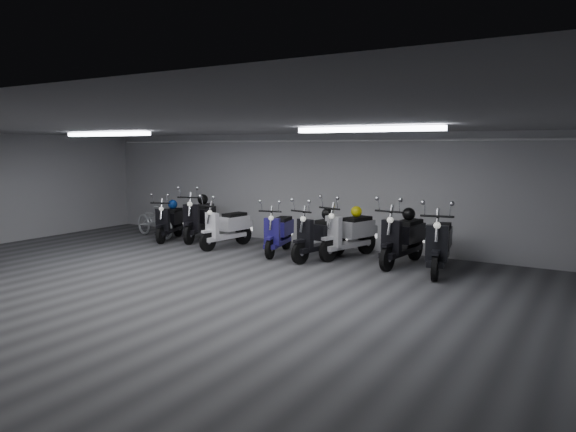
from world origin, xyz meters
The scene contains 20 objects.
floor centered at (0.00, 0.00, -0.01)m, with size 14.00×10.00×0.01m, color #373739.
ceiling centered at (0.00, 0.00, 2.80)m, with size 14.00×10.00×0.01m, color gray.
back_wall centered at (0.00, 5.00, 1.40)m, with size 14.00×0.01×2.80m, color #A7A7A9.
fluor_strip_left centered at (-3.00, 1.00, 2.74)m, with size 2.40×0.18×0.08m, color white.
fluor_strip_right centered at (3.00, 1.00, 2.74)m, with size 2.40×0.18×0.08m, color white.
conduit centered at (0.00, 4.92, 2.62)m, with size 0.05×0.05×13.60m, color white.
scooter_0 centered at (-3.70, 3.50, 0.65)m, with size 0.58×1.75×1.30m, color black, non-canonical shape.
scooter_1 centered at (-3.01, 3.90, 0.75)m, with size 0.67×2.00×1.49m, color black, non-canonical shape.
scooter_2 centered at (-1.74, 3.43, 0.67)m, with size 0.60×1.80×1.34m, color white, non-canonical shape.
scooter_4 centered at (-0.22, 3.45, 0.66)m, with size 0.59×1.77×1.32m, color navy, non-canonical shape.
scooter_5 centered at (0.89, 3.39, 0.70)m, with size 0.62×1.87×1.39m, color black, non-canonical shape.
scooter_6 centered at (1.34, 3.90, 0.72)m, with size 0.65×1.94×1.45m, color #B0AFB4, non-canonical shape.
scooter_7 centered at (2.63, 3.79, 0.75)m, with size 0.67×2.00×1.49m, color black, non-canonical shape.
scooter_8 centered at (3.48, 3.50, 0.75)m, with size 0.67×2.01×1.50m, color black, non-canonical shape.
bicycle centered at (-4.40, 3.65, 0.56)m, with size 0.61×1.72×1.11m, color silver.
helmet_0 centered at (0.95, 3.64, 0.99)m, with size 0.26×0.26×0.26m, color black.
helmet_1 centered at (1.41, 4.16, 1.02)m, with size 0.25×0.25×0.25m, color #D4C80C.
helmet_2 centered at (2.66, 4.07, 1.06)m, with size 0.27×0.27×0.27m, color black.
helmet_3 centered at (-3.10, 4.16, 1.06)m, with size 0.28×0.28×0.28m, color black.
helmet_4 centered at (-3.78, 3.73, 0.93)m, with size 0.25×0.25×0.25m, color navy.
Camera 1 is at (6.32, -6.77, 2.47)m, focal length 33.16 mm.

